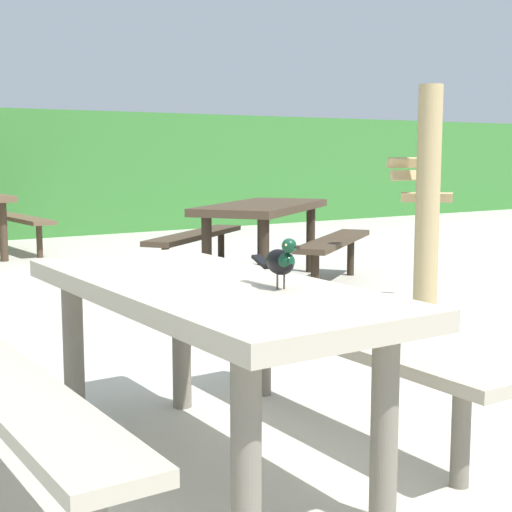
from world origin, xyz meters
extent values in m
plane|color=beige|center=(0.00, 0.00, 0.00)|extent=(60.00, 60.00, 0.00)
cube|color=#B2A893|center=(-0.22, 0.19, 0.70)|extent=(0.76, 1.80, 0.07)
cylinder|color=slate|center=(-0.48, -0.51, 0.33)|extent=(0.09, 0.09, 0.67)
cylinder|color=slate|center=(0.05, -0.51, 0.33)|extent=(0.09, 0.09, 0.67)
cylinder|color=slate|center=(-0.48, 0.90, 0.33)|extent=(0.09, 0.09, 0.67)
cylinder|color=slate|center=(0.05, 0.89, 0.33)|extent=(0.09, 0.09, 0.67)
cube|color=#B2A893|center=(-0.92, 0.19, 0.41)|extent=(0.28, 1.71, 0.05)
cube|color=#B2A893|center=(0.48, 0.19, 0.41)|extent=(0.28, 1.71, 0.05)
cylinder|color=slate|center=(0.48, -0.45, 0.20)|extent=(0.07, 0.07, 0.39)
cylinder|color=slate|center=(0.48, 0.83, 0.20)|extent=(0.07, 0.07, 0.39)
ellipsoid|color=black|center=(-0.09, -0.11, 0.84)|extent=(0.08, 0.15, 0.09)
ellipsoid|color=#0F3823|center=(-0.09, -0.15, 0.84)|extent=(0.06, 0.07, 0.06)
sphere|color=#0F3823|center=(-0.09, -0.17, 0.90)|extent=(0.05, 0.05, 0.05)
sphere|color=#EAE08C|center=(-0.07, -0.18, 0.90)|extent=(0.01, 0.01, 0.01)
sphere|color=#EAE08C|center=(-0.11, -0.18, 0.90)|extent=(0.01, 0.01, 0.01)
cone|color=black|center=(-0.10, -0.21, 0.90)|extent=(0.02, 0.03, 0.02)
cube|color=black|center=(-0.08, 0.01, 0.82)|extent=(0.04, 0.10, 0.04)
cylinder|color=#47423D|center=(-0.08, -0.12, 0.77)|extent=(0.01, 0.01, 0.05)
cylinder|color=#47423D|center=(-0.10, -0.12, 0.77)|extent=(0.01, 0.01, 0.05)
cube|color=#473828|center=(2.40, 3.70, 0.70)|extent=(1.90, 1.68, 0.07)
cylinder|color=#2E241A|center=(3.13, 3.89, 0.33)|extent=(0.09, 0.09, 0.67)
cylinder|color=#2E241A|center=(2.81, 4.32, 0.33)|extent=(0.09, 0.09, 0.67)
cylinder|color=#2E241A|center=(1.99, 3.07, 0.33)|extent=(0.09, 0.09, 0.67)
cylinder|color=#2E241A|center=(1.68, 3.50, 0.33)|extent=(0.09, 0.09, 0.67)
cube|color=#473828|center=(2.81, 3.13, 0.41)|extent=(1.55, 1.23, 0.05)
cylinder|color=#2E241A|center=(3.33, 3.51, 0.20)|extent=(0.07, 0.07, 0.39)
cylinder|color=#2E241A|center=(2.30, 2.75, 0.20)|extent=(0.07, 0.07, 0.39)
cube|color=#473828|center=(1.99, 4.26, 0.41)|extent=(1.55, 1.23, 0.05)
cylinder|color=#2E241A|center=(2.51, 4.64, 0.20)|extent=(0.07, 0.07, 0.39)
cylinder|color=#2E241A|center=(1.47, 3.88, 0.20)|extent=(0.07, 0.07, 0.39)
cylinder|color=#423324|center=(0.73, 6.42, 0.33)|extent=(0.09, 0.09, 0.67)
cube|color=brown|center=(1.13, 7.14, 0.41)|extent=(0.36, 1.72, 0.05)
cylinder|color=#423324|center=(1.16, 6.50, 0.20)|extent=(0.07, 0.07, 0.39)
cylinder|color=#423324|center=(1.10, 7.78, 0.20)|extent=(0.07, 0.07, 0.39)
cylinder|color=tan|center=(2.84, 2.01, 0.87)|extent=(0.19, 0.19, 1.74)
cube|color=tan|center=(3.02, 2.20, 0.85)|extent=(0.34, 0.33, 0.09)
cube|color=tan|center=(2.88, 2.27, 1.13)|extent=(0.42, 0.12, 0.09)
cube|color=tan|center=(2.84, 2.25, 1.03)|extent=(0.35, 0.06, 0.09)
camera|label=1|loc=(-1.61, -2.27, 1.21)|focal=53.73mm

